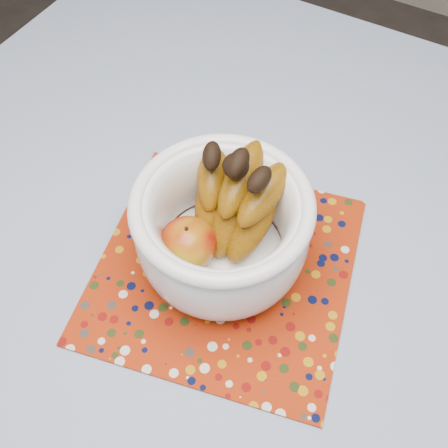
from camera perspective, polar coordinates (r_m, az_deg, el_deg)
name	(u,v)px	position (r m, az deg, el deg)	size (l,w,h in m)	color
table	(240,321)	(0.80, 1.72, -10.47)	(1.20, 1.20, 0.75)	brown
tablecloth	(241,296)	(0.72, 1.89, -7.86)	(1.32, 1.32, 0.01)	slate
placemat	(225,268)	(0.73, 0.06, -4.80)	(0.34, 0.34, 0.00)	#952308
fruit_bowl	(224,220)	(0.68, 0.03, 0.49)	(0.23, 0.24, 0.18)	white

